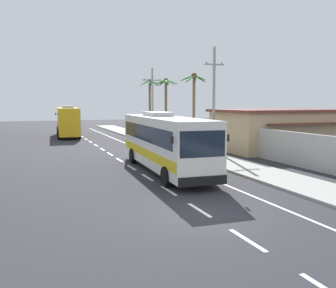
# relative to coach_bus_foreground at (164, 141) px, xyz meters

# --- Properties ---
(ground_plane) EXTENTS (160.00, 160.00, 0.00)m
(ground_plane) POSITION_rel_coach_bus_foreground_xyz_m (-1.62, -9.05, -1.92)
(ground_plane) COLOR #28282D
(sidewalk_kerb) EXTENTS (3.20, 90.00, 0.14)m
(sidewalk_kerb) POSITION_rel_coach_bus_foreground_xyz_m (5.18, 0.95, -1.85)
(sidewalk_kerb) COLOR #999993
(sidewalk_kerb) RESTS_ON ground
(lane_markings) EXTENTS (3.40, 71.00, 0.01)m
(lane_markings) POSITION_rel_coach_bus_foreground_xyz_m (0.31, 5.69, -1.91)
(lane_markings) COLOR white
(lane_markings) RESTS_ON ground
(boundary_wall) EXTENTS (0.24, 60.00, 2.30)m
(boundary_wall) POSITION_rel_coach_bus_foreground_xyz_m (8.98, 4.95, -0.76)
(boundary_wall) COLOR #B2B2AD
(boundary_wall) RESTS_ON ground
(coach_bus_foreground) EXTENTS (3.34, 12.14, 3.68)m
(coach_bus_foreground) POSITION_rel_coach_bus_foreground_xyz_m (0.00, 0.00, 0.00)
(coach_bus_foreground) COLOR silver
(coach_bus_foreground) RESTS_ON ground
(coach_bus_far_lane) EXTENTS (3.30, 11.07, 3.92)m
(coach_bus_far_lane) POSITION_rel_coach_bus_foreground_xyz_m (-3.27, 26.41, 0.12)
(coach_bus_far_lane) COLOR gold
(coach_bus_far_lane) RESTS_ON ground
(motorcycle_beside_bus) EXTENTS (0.56, 1.96, 1.62)m
(motorcycle_beside_bus) POSITION_rel_coach_bus_foreground_xyz_m (1.80, 9.33, -1.26)
(motorcycle_beside_bus) COLOR black
(motorcycle_beside_bus) RESTS_ON ground
(pedestrian_midwalk) EXTENTS (0.36, 0.36, 1.70)m
(pedestrian_midwalk) POSITION_rel_coach_bus_foreground_xyz_m (5.25, 12.63, -0.89)
(pedestrian_midwalk) COLOR black
(pedestrian_midwalk) RESTS_ON sidewalk_kerb
(utility_pole_mid) EXTENTS (1.82, 0.24, 9.05)m
(utility_pole_mid) POSITION_rel_coach_bus_foreground_xyz_m (7.25, 7.14, 2.77)
(utility_pole_mid) COLOR #9E9E99
(utility_pole_mid) RESTS_ON ground
(utility_pole_far) EXTENTS (2.57, 0.24, 8.58)m
(utility_pole_far) POSITION_rel_coach_bus_foreground_xyz_m (6.87, 22.90, 2.58)
(utility_pole_far) COLOR #9E9E99
(utility_pole_far) RESTS_ON ground
(palm_nearest) EXTENTS (2.85, 2.88, 7.30)m
(palm_nearest) POSITION_rel_coach_bus_foreground_xyz_m (7.91, 12.66, 3.16)
(palm_nearest) COLOR brown
(palm_nearest) RESTS_ON ground
(palm_second) EXTENTS (2.91, 2.89, 7.80)m
(palm_second) POSITION_rel_coach_bus_foreground_xyz_m (8.96, 30.39, 3.33)
(palm_second) COLOR brown
(palm_second) RESTS_ON ground
(palm_third) EXTENTS (3.33, 3.25, 7.47)m
(palm_third) POSITION_rel_coach_bus_foreground_xyz_m (8.86, 23.36, 3.22)
(palm_third) COLOR brown
(palm_third) RESTS_ON ground
(roadside_building) EXTENTS (11.20, 7.59, 3.69)m
(roadside_building) POSITION_rel_coach_bus_foreground_xyz_m (13.27, 6.03, -0.05)
(roadside_building) COLOR tan
(roadside_building) RESTS_ON ground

